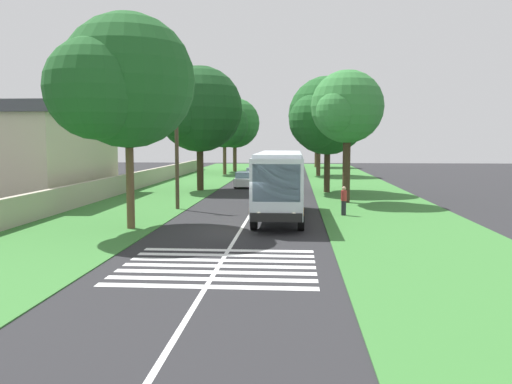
{
  "coord_description": "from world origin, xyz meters",
  "views": [
    {
      "loc": [
        -25.48,
        -2.66,
        4.4
      ],
      "look_at": [
        3.55,
        -0.54,
        1.6
      ],
      "focal_mm": 37.83,
      "sensor_mm": 36.0,
      "label": 1
    }
  ],
  "objects_px": {
    "trailing_minibus_0": "(288,159)",
    "roadside_tree_right_1": "(346,109)",
    "roadside_tree_left_0": "(224,125)",
    "pedestrian": "(344,201)",
    "trailing_car_2": "(259,171)",
    "roadside_tree_right_0": "(316,125)",
    "roadside_building": "(42,152)",
    "roadside_tree_right_3": "(318,123)",
    "roadside_tree_left_3": "(124,86)",
    "trailing_car_3": "(289,169)",
    "trailing_car_1": "(255,175)",
    "coach_bus": "(280,181)",
    "trailing_car_0": "(245,180)",
    "roadside_tree_right_2": "(325,118)",
    "roadside_tree_left_1": "(198,111)",
    "utility_pole": "(177,150)",
    "roadside_tree_left_2": "(233,124)"
  },
  "relations": [
    {
      "from": "coach_bus",
      "to": "trailing_car_2",
      "type": "relative_size",
      "value": 2.6
    },
    {
      "from": "roadside_tree_right_0",
      "to": "trailing_car_3",
      "type": "bearing_deg",
      "value": 166.7
    },
    {
      "from": "coach_bus",
      "to": "roadside_tree_right_2",
      "type": "distance_m",
      "value": 16.44
    },
    {
      "from": "pedestrian",
      "to": "roadside_tree_right_1",
      "type": "bearing_deg",
      "value": -5.46
    },
    {
      "from": "roadside_tree_right_3",
      "to": "roadside_tree_right_0",
      "type": "bearing_deg",
      "value": -1.5
    },
    {
      "from": "coach_bus",
      "to": "roadside_tree_left_1",
      "type": "height_order",
      "value": "roadside_tree_left_1"
    },
    {
      "from": "trailing_car_2",
      "to": "roadside_building",
      "type": "bearing_deg",
      "value": 150.73
    },
    {
      "from": "roadside_tree_left_0",
      "to": "trailing_car_0",
      "type": "bearing_deg",
      "value": -166.5
    },
    {
      "from": "roadside_tree_right_1",
      "to": "trailing_car_2",
      "type": "bearing_deg",
      "value": 15.81
    },
    {
      "from": "roadside_tree_right_1",
      "to": "roadside_building",
      "type": "distance_m",
      "value": 22.87
    },
    {
      "from": "coach_bus",
      "to": "utility_pole",
      "type": "height_order",
      "value": "utility_pole"
    },
    {
      "from": "roadside_tree_left_3",
      "to": "pedestrian",
      "type": "xyz_separation_m",
      "value": [
        5.37,
        -11.17,
        -6.14
      ]
    },
    {
      "from": "trailing_car_2",
      "to": "roadside_tree_left_0",
      "type": "relative_size",
      "value": 0.46
    },
    {
      "from": "roadside_tree_right_2",
      "to": "roadside_building",
      "type": "bearing_deg",
      "value": 105.48
    },
    {
      "from": "roadside_tree_left_2",
      "to": "roadside_tree_left_0",
      "type": "bearing_deg",
      "value": 176.79
    },
    {
      "from": "trailing_car_2",
      "to": "trailing_car_3",
      "type": "xyz_separation_m",
      "value": [
        5.19,
        -3.64,
        0.0
      ]
    },
    {
      "from": "pedestrian",
      "to": "trailing_car_3",
      "type": "bearing_deg",
      "value": 5.19
    },
    {
      "from": "roadside_building",
      "to": "roadside_tree_left_3",
      "type": "bearing_deg",
      "value": -141.49
    },
    {
      "from": "roadside_tree_right_2",
      "to": "trailing_minibus_0",
      "type": "bearing_deg",
      "value": 5.58
    },
    {
      "from": "roadside_tree_left_2",
      "to": "roadside_tree_right_3",
      "type": "height_order",
      "value": "roadside_tree_left_2"
    },
    {
      "from": "trailing_car_1",
      "to": "roadside_tree_left_0",
      "type": "xyz_separation_m",
      "value": [
        10.5,
        4.7,
        5.62
      ]
    },
    {
      "from": "utility_pole",
      "to": "trailing_car_1",
      "type": "bearing_deg",
      "value": -7.18
    },
    {
      "from": "roadside_tree_left_0",
      "to": "roadside_tree_left_1",
      "type": "xyz_separation_m",
      "value": [
        -21.95,
        -0.67,
        0.65
      ]
    },
    {
      "from": "trailing_car_3",
      "to": "trailing_car_1",
      "type": "bearing_deg",
      "value": 164.37
    },
    {
      "from": "roadside_tree_right_0",
      "to": "roadside_building",
      "type": "relative_size",
      "value": 0.71
    },
    {
      "from": "roadside_tree_left_2",
      "to": "utility_pole",
      "type": "relative_size",
      "value": 1.42
    },
    {
      "from": "trailing_car_3",
      "to": "roadside_tree_left_1",
      "type": "bearing_deg",
      "value": 162.58
    },
    {
      "from": "trailing_car_1",
      "to": "trailing_car_2",
      "type": "height_order",
      "value": "same"
    },
    {
      "from": "roadside_tree_left_0",
      "to": "trailing_minibus_0",
      "type": "bearing_deg",
      "value": -29.75
    },
    {
      "from": "trailing_minibus_0",
      "to": "roadside_tree_right_2",
      "type": "bearing_deg",
      "value": -174.42
    },
    {
      "from": "trailing_car_1",
      "to": "roadside_tree_left_3",
      "type": "bearing_deg",
      "value": 173.0
    },
    {
      "from": "trailing_car_2",
      "to": "trailing_minibus_0",
      "type": "distance_m",
      "value": 17.0
    },
    {
      "from": "trailing_car_0",
      "to": "roadside_tree_left_2",
      "type": "xyz_separation_m",
      "value": [
        25.3,
        3.98,
        5.94
      ]
    },
    {
      "from": "trailing_car_0",
      "to": "roadside_tree_right_2",
      "type": "bearing_deg",
      "value": -123.65
    },
    {
      "from": "roadside_tree_left_1",
      "to": "roadside_building",
      "type": "bearing_deg",
      "value": 123.36
    },
    {
      "from": "roadside_tree_left_0",
      "to": "pedestrian",
      "type": "height_order",
      "value": "roadside_tree_left_0"
    },
    {
      "from": "trailing_car_1",
      "to": "roadside_tree_left_3",
      "type": "relative_size",
      "value": 0.41
    },
    {
      "from": "trailing_car_1",
      "to": "coach_bus",
      "type": "bearing_deg",
      "value": -172.81
    },
    {
      "from": "trailing_minibus_0",
      "to": "roadside_tree_right_1",
      "type": "distance_m",
      "value": 45.01
    },
    {
      "from": "trailing_car_3",
      "to": "roadside_tree_right_0",
      "type": "distance_m",
      "value": 18.58
    },
    {
      "from": "trailing_car_3",
      "to": "roadside_building",
      "type": "height_order",
      "value": "roadside_building"
    },
    {
      "from": "roadside_tree_right_0",
      "to": "roadside_tree_right_2",
      "type": "distance_m",
      "value": 42.55
    },
    {
      "from": "roadside_tree_right_3",
      "to": "roadside_tree_right_1",
      "type": "bearing_deg",
      "value": -178.48
    },
    {
      "from": "roadside_tree_right_1",
      "to": "trailing_car_1",
      "type": "bearing_deg",
      "value": 21.45
    },
    {
      "from": "roadside_tree_left_3",
      "to": "roadside_tree_right_0",
      "type": "distance_m",
      "value": 63.18
    },
    {
      "from": "roadside_tree_left_3",
      "to": "pedestrian",
      "type": "distance_m",
      "value": 13.83
    },
    {
      "from": "trailing_car_1",
      "to": "roadside_tree_right_0",
      "type": "height_order",
      "value": "roadside_tree_right_0"
    },
    {
      "from": "roadside_tree_left_3",
      "to": "roadside_tree_right_2",
      "type": "bearing_deg",
      "value": -28.95
    },
    {
      "from": "trailing_car_1",
      "to": "pedestrian",
      "type": "relative_size",
      "value": 2.54
    },
    {
      "from": "trailing_car_3",
      "to": "roadside_tree_right_3",
      "type": "xyz_separation_m",
      "value": [
        -4.15,
        -3.47,
        5.82
      ]
    }
  ]
}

